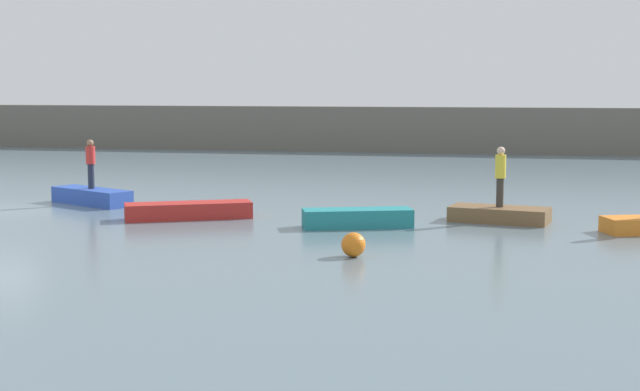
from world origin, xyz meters
name	(u,v)px	position (x,y,z in m)	size (l,w,h in m)	color
ground_plane	(0,211)	(0.00, 0.00, 0.00)	(120.00, 120.00, 0.00)	slate
embankment_wall	(248,128)	(0.00, 28.89, 1.38)	(80.00, 1.20, 2.76)	#666056
rowboat_blue	(92,196)	(2.16, 2.23, 0.27)	(3.31, 1.00, 0.55)	#2B4CAD
rowboat_red	(189,211)	(6.61, -0.35, 0.25)	(3.86, 0.98, 0.51)	red
rowboat_teal	(357,218)	(11.99, -0.97, 0.27)	(3.16, 0.95, 0.54)	teal
rowboat_brown	(499,214)	(16.01, 0.93, 0.23)	(2.91, 1.28, 0.45)	brown
person_yellow_shirt	(500,173)	(16.01, 0.93, 1.47)	(0.32, 0.32, 1.82)	#38332D
person_red_shirt	(91,161)	(2.16, 2.23, 1.49)	(0.32, 0.32, 1.69)	#232838
mooring_buoy	(353,245)	(12.66, -5.55, 0.30)	(0.59, 0.59, 0.59)	orange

